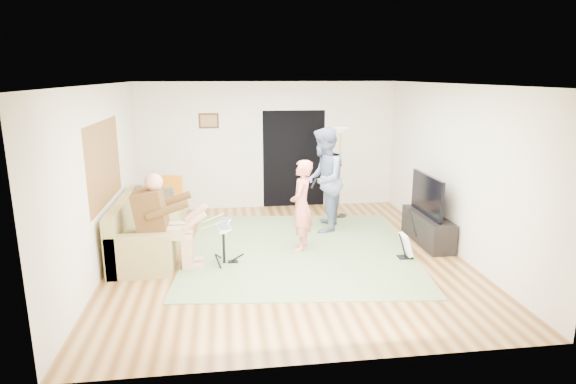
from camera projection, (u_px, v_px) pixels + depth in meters
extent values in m
plane|color=brown|center=(287.00, 255.00, 7.76)|extent=(6.00, 6.00, 0.00)
plane|color=white|center=(287.00, 84.00, 7.12)|extent=(6.00, 6.00, 0.00)
plane|color=#915E2C|center=(104.00, 163.00, 7.23)|extent=(0.00, 2.05, 2.05)
plane|color=black|center=(294.00, 159.00, 10.46)|extent=(2.10, 0.00, 2.10)
cube|color=#3F2314|center=(209.00, 121.00, 10.02)|extent=(0.42, 0.03, 0.32)
cube|color=#637E4D|center=(299.00, 249.00, 8.01)|extent=(4.04, 4.20, 0.02)
cube|color=#95864A|center=(150.00, 239.00, 7.84)|extent=(0.90, 1.81, 0.45)
cube|color=#95864A|center=(124.00, 227.00, 7.74)|extent=(0.17, 2.23, 0.90)
cube|color=#95864A|center=(157.00, 216.00, 8.79)|extent=(0.90, 0.21, 0.64)
cube|color=#95864A|center=(139.00, 257.00, 6.85)|extent=(0.90, 0.21, 0.64)
cube|color=#573818|center=(151.00, 212.00, 7.08)|extent=(0.41, 0.53, 0.67)
sphere|color=tan|center=(154.00, 182.00, 6.99)|extent=(0.26, 0.26, 0.26)
cylinder|color=black|center=(224.00, 244.00, 7.35)|extent=(0.04, 0.04, 0.59)
cube|color=white|center=(223.00, 227.00, 7.28)|extent=(0.11, 0.59, 0.03)
imported|color=#EA7565|center=(301.00, 206.00, 7.87)|extent=(0.53, 0.64, 1.51)
imported|color=slate|center=(323.00, 180.00, 8.81)|extent=(0.97, 1.11, 1.92)
cube|color=black|center=(405.00, 258.00, 7.63)|extent=(0.22, 0.18, 0.03)
cube|color=white|center=(406.00, 245.00, 7.58)|extent=(0.18, 0.27, 0.35)
cylinder|color=black|center=(413.00, 223.00, 7.50)|extent=(0.18, 0.04, 0.46)
cylinder|color=black|center=(338.00, 216.00, 9.88)|extent=(0.33, 0.33, 0.03)
cylinder|color=#A28445|center=(339.00, 174.00, 9.67)|extent=(0.04, 0.04, 1.73)
cone|color=white|center=(341.00, 131.00, 9.46)|extent=(0.29, 0.29, 0.12)
cube|color=tan|center=(171.00, 203.00, 9.25)|extent=(0.47, 0.47, 0.04)
cube|color=orange|center=(171.00, 185.00, 9.35)|extent=(0.39, 0.15, 0.40)
cube|color=black|center=(427.00, 228.00, 8.32)|extent=(0.40, 1.40, 0.50)
cube|color=black|center=(427.00, 195.00, 8.17)|extent=(0.06, 1.17, 0.69)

